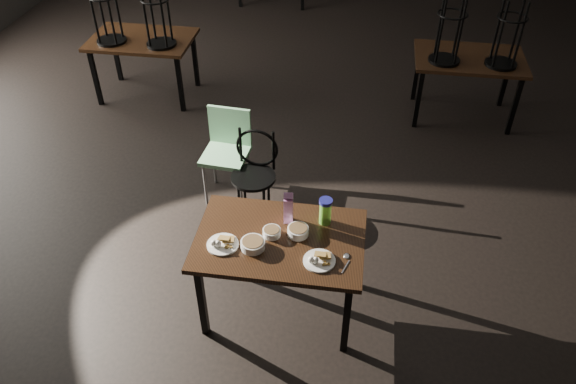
% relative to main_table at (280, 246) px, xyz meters
% --- Properties ---
extents(main_table, '(1.20, 0.80, 0.75)m').
position_rel_main_table_xyz_m(main_table, '(0.00, 0.00, 0.00)').
color(main_table, black).
rests_on(main_table, ground).
extents(plate_left, '(0.22, 0.22, 0.07)m').
position_rel_main_table_xyz_m(plate_left, '(-0.38, -0.13, 0.10)').
color(plate_left, white).
rests_on(plate_left, main_table).
extents(plate_right, '(0.22, 0.22, 0.07)m').
position_rel_main_table_xyz_m(plate_right, '(0.30, -0.19, 0.10)').
color(plate_right, white).
rests_on(plate_right, main_table).
extents(bowl_near, '(0.13, 0.13, 0.05)m').
position_rel_main_table_xyz_m(bowl_near, '(-0.06, 0.03, 0.11)').
color(bowl_near, white).
rests_on(bowl_near, main_table).
extents(bowl_far, '(0.15, 0.15, 0.06)m').
position_rel_main_table_xyz_m(bowl_far, '(0.12, 0.06, 0.11)').
color(bowl_far, white).
rests_on(bowl_far, main_table).
extents(bowl_big, '(0.17, 0.17, 0.06)m').
position_rel_main_table_xyz_m(bowl_big, '(-0.17, -0.12, 0.11)').
color(bowl_big, white).
rests_on(bowl_big, main_table).
extents(juice_carton, '(0.07, 0.07, 0.27)m').
position_rel_main_table_xyz_m(juice_carton, '(0.03, 0.19, 0.20)').
color(juice_carton, '#991B87').
rests_on(juice_carton, main_table).
extents(water_bottle, '(0.11, 0.11, 0.21)m').
position_rel_main_table_xyz_m(water_bottle, '(0.30, 0.21, 0.19)').
color(water_bottle, '#76D53E').
rests_on(water_bottle, main_table).
extents(spoon, '(0.06, 0.20, 0.01)m').
position_rel_main_table_xyz_m(spoon, '(0.48, -0.12, 0.08)').
color(spoon, silver).
rests_on(spoon, main_table).
extents(bentwood_chair, '(0.40, 0.40, 0.85)m').
position_rel_main_table_xyz_m(bentwood_chair, '(-0.41, 1.11, -0.17)').
color(bentwood_chair, black).
rests_on(bentwood_chair, ground).
extents(school_chair, '(0.44, 0.44, 0.88)m').
position_rel_main_table_xyz_m(school_chair, '(-0.72, 1.38, -0.14)').
color(school_chair, '#6EAC7C').
rests_on(school_chair, ground).
extents(bg_table_left, '(1.20, 0.80, 1.48)m').
position_rel_main_table_xyz_m(bg_table_left, '(-2.15, 3.07, 0.08)').
color(bg_table_left, black).
rests_on(bg_table_left, ground).
extents(bg_table_right, '(1.20, 0.80, 1.48)m').
position_rel_main_table_xyz_m(bg_table_right, '(1.63, 3.12, 0.08)').
color(bg_table_right, black).
rests_on(bg_table_right, ground).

